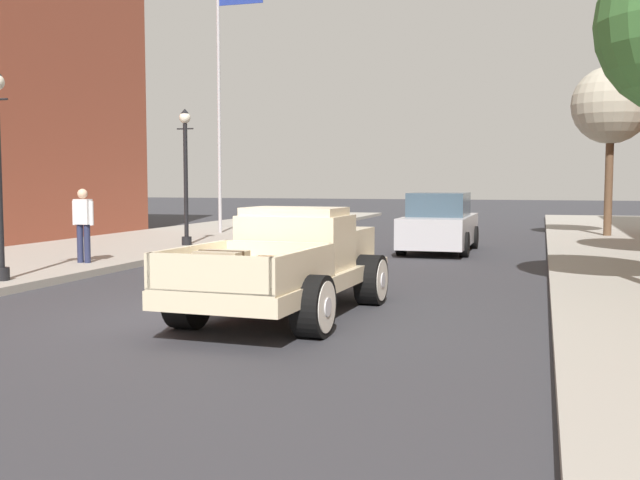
{
  "coord_description": "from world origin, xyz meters",
  "views": [
    {
      "loc": [
        4.34,
        -10.05,
        1.98
      ],
      "look_at": [
        0.83,
        1.73,
        1.0
      ],
      "focal_mm": 41.92,
      "sensor_mm": 36.0,
      "label": 1
    }
  ],
  "objects_px": {
    "street_lamp_far": "(186,166)",
    "flagpole": "(225,71)",
    "hotrod_truck_cream": "(293,263)",
    "pedestrian_sidewalk_left": "(83,221)",
    "car_background_silver": "(439,224)",
    "street_tree_third": "(611,106)"
  },
  "relations": [
    {
      "from": "hotrod_truck_cream",
      "to": "pedestrian_sidewalk_left",
      "type": "relative_size",
      "value": 3.03
    },
    {
      "from": "pedestrian_sidewalk_left",
      "to": "flagpole",
      "type": "xyz_separation_m",
      "value": [
        -0.88,
        9.82,
        4.68
      ]
    },
    {
      "from": "street_lamp_far",
      "to": "pedestrian_sidewalk_left",
      "type": "bearing_deg",
      "value": -91.16
    },
    {
      "from": "hotrod_truck_cream",
      "to": "street_lamp_far",
      "type": "relative_size",
      "value": 1.3
    },
    {
      "from": "street_lamp_far",
      "to": "hotrod_truck_cream",
      "type": "bearing_deg",
      "value": -54.76
    },
    {
      "from": "street_lamp_far",
      "to": "flagpole",
      "type": "height_order",
      "value": "flagpole"
    },
    {
      "from": "street_lamp_far",
      "to": "street_tree_third",
      "type": "xyz_separation_m",
      "value": [
        11.8,
        7.4,
        2.06
      ]
    },
    {
      "from": "hotrod_truck_cream",
      "to": "car_background_silver",
      "type": "height_order",
      "value": "car_background_silver"
    },
    {
      "from": "hotrod_truck_cream",
      "to": "pedestrian_sidewalk_left",
      "type": "distance_m",
      "value": 7.35
    },
    {
      "from": "street_lamp_far",
      "to": "street_tree_third",
      "type": "distance_m",
      "value": 14.08
    },
    {
      "from": "street_lamp_far",
      "to": "flagpole",
      "type": "bearing_deg",
      "value": 101.04
    },
    {
      "from": "car_background_silver",
      "to": "street_lamp_far",
      "type": "bearing_deg",
      "value": -167.47
    },
    {
      "from": "flagpole",
      "to": "street_tree_third",
      "type": "relative_size",
      "value": 1.63
    },
    {
      "from": "flagpole",
      "to": "street_tree_third",
      "type": "bearing_deg",
      "value": 10.68
    },
    {
      "from": "pedestrian_sidewalk_left",
      "to": "flagpole",
      "type": "height_order",
      "value": "flagpole"
    },
    {
      "from": "car_background_silver",
      "to": "flagpole",
      "type": "height_order",
      "value": "flagpole"
    },
    {
      "from": "hotrod_truck_cream",
      "to": "street_lamp_far",
      "type": "bearing_deg",
      "value": 125.24
    },
    {
      "from": "hotrod_truck_cream",
      "to": "flagpole",
      "type": "distance_m",
      "value": 16.22
    },
    {
      "from": "car_background_silver",
      "to": "flagpole",
      "type": "xyz_separation_m",
      "value": [
        -7.94,
        3.44,
        5.0
      ]
    },
    {
      "from": "pedestrian_sidewalk_left",
      "to": "flagpole",
      "type": "bearing_deg",
      "value": 95.1
    },
    {
      "from": "hotrod_truck_cream",
      "to": "pedestrian_sidewalk_left",
      "type": "xyz_separation_m",
      "value": [
        -6.24,
        3.87,
        0.33
      ]
    },
    {
      "from": "hotrod_truck_cream",
      "to": "car_background_silver",
      "type": "xyz_separation_m",
      "value": [
        0.82,
        10.25,
        0.01
      ]
    }
  ]
}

